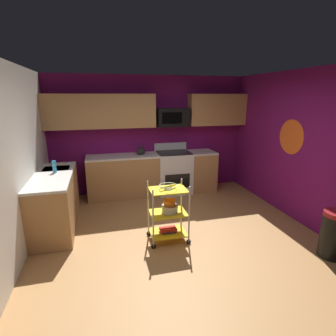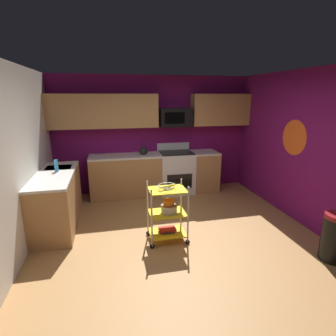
{
  "view_description": "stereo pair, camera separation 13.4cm",
  "coord_description": "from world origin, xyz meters",
  "px_view_note": "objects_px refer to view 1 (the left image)",
  "views": [
    {
      "loc": [
        -1.11,
        -3.55,
        2.16
      ],
      "look_at": [
        -0.09,
        0.41,
        1.05
      ],
      "focal_mm": 28.5,
      "sensor_mm": 36.0,
      "label": 1
    },
    {
      "loc": [
        -0.98,
        -3.58,
        2.16
      ],
      "look_at": [
        -0.09,
        0.41,
        1.05
      ],
      "focal_mm": 28.5,
      "sensor_mm": 36.0,
      "label": 2
    }
  ],
  "objects_px": {
    "microwave": "(172,117)",
    "mixing_bowl_large": "(170,209)",
    "oven_range": "(173,172)",
    "rolling_cart": "(168,213)",
    "kettle": "(141,151)",
    "book_stack": "(168,230)",
    "dish_soap_bottle": "(54,167)",
    "mixing_bowl_small": "(169,202)",
    "fruit_bowl": "(168,186)",
    "trash_can": "(334,235)"
  },
  "relations": [
    {
      "from": "mixing_bowl_small",
      "to": "dish_soap_bottle",
      "type": "xyz_separation_m",
      "value": [
        -1.71,
        1.03,
        0.4
      ]
    },
    {
      "from": "microwave",
      "to": "mixing_bowl_large",
      "type": "bearing_deg",
      "value": -106.24
    },
    {
      "from": "mixing_bowl_small",
      "to": "mixing_bowl_large",
      "type": "bearing_deg",
      "value": -61.76
    },
    {
      "from": "kettle",
      "to": "mixing_bowl_large",
      "type": "bearing_deg",
      "value": -87.15
    },
    {
      "from": "oven_range",
      "to": "rolling_cart",
      "type": "bearing_deg",
      "value": -107.7
    },
    {
      "from": "mixing_bowl_small",
      "to": "dish_soap_bottle",
      "type": "relative_size",
      "value": 0.91
    },
    {
      "from": "oven_range",
      "to": "microwave",
      "type": "height_order",
      "value": "microwave"
    },
    {
      "from": "oven_range",
      "to": "trash_can",
      "type": "relative_size",
      "value": 1.67
    },
    {
      "from": "rolling_cart",
      "to": "mixing_bowl_small",
      "type": "bearing_deg",
      "value": 17.54
    },
    {
      "from": "book_stack",
      "to": "mixing_bowl_large",
      "type": "bearing_deg",
      "value": 0.0
    },
    {
      "from": "microwave",
      "to": "mixing_bowl_small",
      "type": "bearing_deg",
      "value": -106.39
    },
    {
      "from": "microwave",
      "to": "mixing_bowl_small",
      "type": "xyz_separation_m",
      "value": [
        -0.64,
        -2.16,
        -1.08
      ]
    },
    {
      "from": "mixing_bowl_large",
      "to": "trash_can",
      "type": "height_order",
      "value": "trash_can"
    },
    {
      "from": "microwave",
      "to": "mixing_bowl_small",
      "type": "height_order",
      "value": "microwave"
    },
    {
      "from": "mixing_bowl_large",
      "to": "dish_soap_bottle",
      "type": "height_order",
      "value": "dish_soap_bottle"
    },
    {
      "from": "book_stack",
      "to": "kettle",
      "type": "xyz_separation_m",
      "value": [
        -0.08,
        2.06,
        0.83
      ]
    },
    {
      "from": "fruit_bowl",
      "to": "book_stack",
      "type": "bearing_deg",
      "value": 172.87
    },
    {
      "from": "microwave",
      "to": "book_stack",
      "type": "distance_m",
      "value": 2.74
    },
    {
      "from": "fruit_bowl",
      "to": "mixing_bowl_small",
      "type": "bearing_deg",
      "value": 17.54
    },
    {
      "from": "microwave",
      "to": "fruit_bowl",
      "type": "distance_m",
      "value": 2.41
    },
    {
      "from": "rolling_cart",
      "to": "trash_can",
      "type": "distance_m",
      "value": 2.31
    },
    {
      "from": "fruit_bowl",
      "to": "dish_soap_bottle",
      "type": "distance_m",
      "value": 1.99
    },
    {
      "from": "oven_range",
      "to": "microwave",
      "type": "relative_size",
      "value": 1.57
    },
    {
      "from": "mixing_bowl_large",
      "to": "book_stack",
      "type": "distance_m",
      "value": 0.36
    },
    {
      "from": "rolling_cart",
      "to": "fruit_bowl",
      "type": "xyz_separation_m",
      "value": [
        0.0,
        -0.0,
        0.42
      ]
    },
    {
      "from": "microwave",
      "to": "trash_can",
      "type": "relative_size",
      "value": 1.06
    },
    {
      "from": "dish_soap_bottle",
      "to": "trash_can",
      "type": "bearing_deg",
      "value": -28.15
    },
    {
      "from": "book_stack",
      "to": "dish_soap_bottle",
      "type": "relative_size",
      "value": 1.29
    },
    {
      "from": "rolling_cart",
      "to": "kettle",
      "type": "relative_size",
      "value": 3.47
    },
    {
      "from": "mixing_bowl_small",
      "to": "dish_soap_bottle",
      "type": "bearing_deg",
      "value": 148.98
    },
    {
      "from": "mixing_bowl_small",
      "to": "oven_range",
      "type": "bearing_deg",
      "value": 72.82
    },
    {
      "from": "oven_range",
      "to": "mixing_bowl_small",
      "type": "bearing_deg",
      "value": -107.18
    },
    {
      "from": "oven_range",
      "to": "fruit_bowl",
      "type": "bearing_deg",
      "value": -107.7
    },
    {
      "from": "mixing_bowl_large",
      "to": "kettle",
      "type": "xyz_separation_m",
      "value": [
        -0.1,
        2.06,
        0.48
      ]
    },
    {
      "from": "rolling_cart",
      "to": "dish_soap_bottle",
      "type": "height_order",
      "value": "dish_soap_bottle"
    },
    {
      "from": "trash_can",
      "to": "book_stack",
      "type": "bearing_deg",
      "value": 154.76
    },
    {
      "from": "microwave",
      "to": "rolling_cart",
      "type": "distance_m",
      "value": 2.59
    },
    {
      "from": "rolling_cart",
      "to": "mixing_bowl_large",
      "type": "distance_m",
      "value": 0.07
    },
    {
      "from": "dish_soap_bottle",
      "to": "oven_range",
      "type": "bearing_deg",
      "value": 23.55
    },
    {
      "from": "mixing_bowl_large",
      "to": "dish_soap_bottle",
      "type": "xyz_separation_m",
      "value": [
        -1.72,
        1.04,
        0.5
      ]
    },
    {
      "from": "kettle",
      "to": "microwave",
      "type": "bearing_deg",
      "value": 8.41
    },
    {
      "from": "rolling_cart",
      "to": "kettle",
      "type": "xyz_separation_m",
      "value": [
        -0.08,
        2.06,
        0.54
      ]
    },
    {
      "from": "microwave",
      "to": "fruit_bowl",
      "type": "xyz_separation_m",
      "value": [
        -0.66,
        -2.17,
        -0.82
      ]
    },
    {
      "from": "fruit_bowl",
      "to": "mixing_bowl_small",
      "type": "xyz_separation_m",
      "value": [
        0.02,
        0.01,
        -0.26
      ]
    },
    {
      "from": "mixing_bowl_small",
      "to": "trash_can",
      "type": "xyz_separation_m",
      "value": [
        2.07,
        -0.99,
        -0.29
      ]
    },
    {
      "from": "oven_range",
      "to": "kettle",
      "type": "height_order",
      "value": "kettle"
    },
    {
      "from": "fruit_bowl",
      "to": "dish_soap_bottle",
      "type": "bearing_deg",
      "value": 148.46
    },
    {
      "from": "oven_range",
      "to": "dish_soap_bottle",
      "type": "distance_m",
      "value": 2.62
    },
    {
      "from": "fruit_bowl",
      "to": "book_stack",
      "type": "xyz_separation_m",
      "value": [
        -0.0,
        0.0,
        -0.71
      ]
    },
    {
      "from": "mixing_bowl_large",
      "to": "rolling_cart",
      "type": "bearing_deg",
      "value": 180.0
    }
  ]
}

